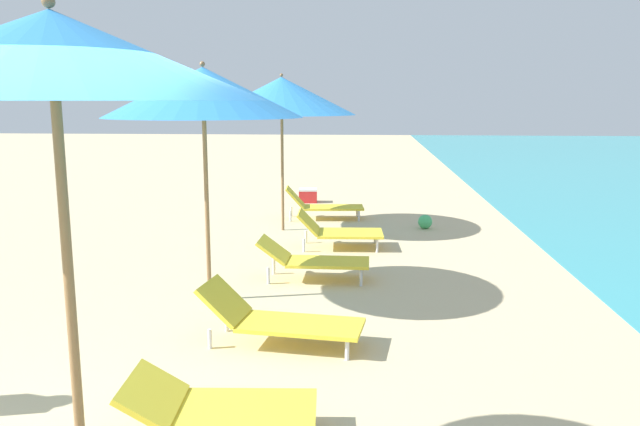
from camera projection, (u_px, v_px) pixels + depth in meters
The scene contains 10 objects.
umbrella_nearest at pixel (52, 56), 2.81m from camera, with size 1.93×1.93×2.75m.
lounger_nearest_shoreside at pixel (219, 407), 4.19m from camera, with size 1.31×0.71×0.47m.
umbrella_second at pixel (203, 93), 6.87m from camera, with size 2.21×2.21×2.72m.
lounger_second_shoreside at pixel (312, 259), 8.05m from camera, with size 1.43×0.56×0.55m.
lounger_second_inland at pixel (278, 318), 5.91m from camera, with size 1.59×0.74×0.58m.
umbrella_farthest at pixel (282, 96), 10.80m from camera, with size 2.58×2.58×2.76m.
lounger_farthest_shoreside at pixel (322, 205), 12.22m from camera, with size 1.56×0.71×0.64m.
lounger_farthest_inland at pixel (338, 230), 9.82m from camera, with size 1.36×0.76×0.58m.
cooler_box at pixel (308, 195), 14.27m from camera, with size 0.44×0.38×0.32m.
beach_ball at pixel (425, 222), 11.31m from camera, with size 0.26×0.26×0.26m, color #3FB266.
Camera 1 is at (1.91, -2.83, 2.29)m, focal length 35.04 mm.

